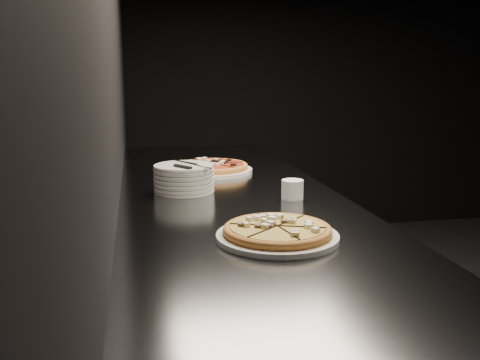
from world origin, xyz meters
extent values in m
cube|color=black|center=(-2.50, 0.00, 1.40)|extent=(0.02, 5.00, 2.80)
cube|color=black|center=(0.00, 2.50, 1.40)|extent=(5.00, 0.02, 2.80)
cube|color=slate|center=(-2.13, 0.00, 0.45)|extent=(0.70, 2.40, 0.90)
cube|color=slate|center=(-2.13, 0.00, 0.91)|extent=(0.74, 2.44, 0.02)
cylinder|color=white|center=(-2.10, -0.50, 0.93)|extent=(0.31, 0.31, 0.01)
cylinder|color=#CF8C3E|center=(-2.10, -0.50, 0.94)|extent=(0.35, 0.35, 0.01)
torus|color=#CF8C3E|center=(-2.10, -0.50, 0.95)|extent=(0.35, 0.35, 0.02)
cylinder|color=#F9DC53|center=(-2.10, -0.50, 0.95)|extent=(0.31, 0.31, 0.01)
cylinder|color=white|center=(-2.13, 0.42, 0.93)|extent=(0.33, 0.33, 0.02)
cylinder|color=#CF8C3E|center=(-2.13, 0.42, 0.94)|extent=(0.30, 0.30, 0.01)
torus|color=#CF8C3E|center=(-2.13, 0.42, 0.95)|extent=(0.30, 0.30, 0.02)
cylinder|color=#9F3117|center=(-2.13, 0.42, 0.95)|extent=(0.26, 0.26, 0.01)
cylinder|color=white|center=(-2.28, 0.09, 0.93)|extent=(0.21, 0.21, 0.02)
cylinder|color=white|center=(-2.28, 0.09, 0.94)|extent=(0.21, 0.21, 0.02)
cylinder|color=white|center=(-2.28, 0.09, 0.96)|extent=(0.21, 0.21, 0.02)
cylinder|color=white|center=(-2.28, 0.09, 0.97)|extent=(0.21, 0.21, 0.02)
cylinder|color=white|center=(-2.28, 0.09, 0.99)|extent=(0.21, 0.21, 0.02)
cylinder|color=white|center=(-2.28, 0.09, 1.01)|extent=(0.21, 0.21, 0.02)
cube|color=silver|center=(-2.27, 0.13, 1.01)|extent=(0.09, 0.12, 0.00)
cube|color=black|center=(-2.29, 0.03, 1.02)|extent=(0.06, 0.08, 0.01)
cube|color=silver|center=(-2.25, 0.08, 1.01)|extent=(0.07, 0.20, 0.00)
cylinder|color=silver|center=(-1.94, -0.09, 0.95)|extent=(0.07, 0.07, 0.06)
cylinder|color=black|center=(-1.94, -0.09, 0.98)|extent=(0.06, 0.06, 0.01)
camera|label=1|loc=(-2.44, -1.74, 1.34)|focal=40.00mm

